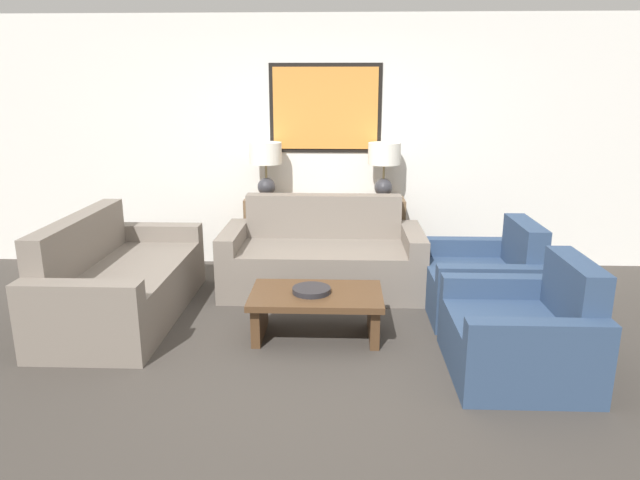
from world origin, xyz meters
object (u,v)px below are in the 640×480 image
object	(u,v)px
table_lamp_left	(266,161)
armchair_near_back_wall	(484,283)
console_table	(325,234)
table_lamp_right	(384,162)
couch_by_back_wall	(323,260)
coffee_table	(316,304)
couch_by_side	(120,283)
armchair_near_camera	(522,336)
decorative_bowl	(312,290)

from	to	relation	value
table_lamp_left	armchair_near_back_wall	size ratio (longest dim) A/B	0.59
console_table	armchair_near_back_wall	world-z (taller)	armchair_near_back_wall
table_lamp_right	couch_by_back_wall	distance (m)	1.25
armchair_near_back_wall	couch_by_back_wall	bearing A→B (deg)	158.42
table_lamp_right	coffee_table	size ratio (longest dim) A/B	0.57
table_lamp_right	couch_by_back_wall	bearing A→B (deg)	-133.70
couch_by_side	armchair_near_camera	bearing A→B (deg)	-16.02
table_lamp_right	decorative_bowl	bearing A→B (deg)	-110.82
coffee_table	armchair_near_camera	size ratio (longest dim) A/B	1.04
table_lamp_right	armchair_near_back_wall	size ratio (longest dim) A/B	0.59
table_lamp_left	couch_by_back_wall	bearing A→B (deg)	-46.30
couch_by_back_wall	armchair_near_back_wall	size ratio (longest dim) A/B	1.93
table_lamp_right	couch_by_side	size ratio (longest dim) A/B	0.31
coffee_table	decorative_bowl	size ratio (longest dim) A/B	3.43
table_lamp_left	armchair_near_camera	world-z (taller)	table_lamp_left
couch_by_back_wall	armchair_near_back_wall	xyz separation A→B (m)	(1.42, -0.56, -0.02)
couch_by_side	coffee_table	world-z (taller)	couch_by_side
coffee_table	armchair_near_back_wall	distance (m)	1.54
console_table	table_lamp_right	xyz separation A→B (m)	(0.62, 0.00, 0.78)
couch_by_side	armchair_near_camera	world-z (taller)	couch_by_side
table_lamp_right	console_table	bearing A→B (deg)	-180.00
decorative_bowl	armchair_near_camera	world-z (taller)	armchair_near_camera
couch_by_side	decorative_bowl	world-z (taller)	couch_by_side
table_lamp_right	decorative_bowl	xyz separation A→B (m)	(-0.67, -1.75, -0.78)
table_lamp_left	coffee_table	bearing A→B (deg)	-70.99
armchair_near_back_wall	armchair_near_camera	bearing A→B (deg)	-90.00
decorative_bowl	couch_by_side	bearing A→B (deg)	167.72
table_lamp_right	coffee_table	bearing A→B (deg)	-109.79
couch_by_back_wall	couch_by_side	world-z (taller)	same
couch_by_side	armchair_near_back_wall	world-z (taller)	couch_by_side
couch_by_back_wall	decorative_bowl	size ratio (longest dim) A/B	6.36
table_lamp_right	couch_by_side	bearing A→B (deg)	-149.09
table_lamp_right	armchair_near_back_wall	distance (m)	1.71
couch_by_side	console_table	bearing A→B (deg)	39.16
coffee_table	table_lamp_left	bearing A→B (deg)	109.01
table_lamp_left	decorative_bowl	size ratio (longest dim) A/B	1.95
armchair_near_back_wall	armchair_near_camera	world-z (taller)	same
table_lamp_left	armchair_near_camera	size ratio (longest dim) A/B	0.59
couch_by_back_wall	armchair_near_camera	world-z (taller)	couch_by_back_wall
couch_by_back_wall	decorative_bowl	world-z (taller)	couch_by_back_wall
table_lamp_left	coffee_table	xyz separation A→B (m)	(0.60, -1.75, -0.90)
coffee_table	console_table	bearing A→B (deg)	89.56
console_table	couch_by_back_wall	bearing A→B (deg)	-90.00
coffee_table	decorative_bowl	bearing A→B (deg)	-174.50
couch_by_back_wall	table_lamp_right	bearing A→B (deg)	46.30
table_lamp_left	decorative_bowl	xyz separation A→B (m)	(0.57, -1.75, -0.78)
couch_by_side	armchair_near_back_wall	bearing A→B (deg)	3.37
armchair_near_camera	armchair_near_back_wall	bearing A→B (deg)	90.00
table_lamp_right	coffee_table	world-z (taller)	table_lamp_right
table_lamp_right	decorative_bowl	world-z (taller)	table_lamp_right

